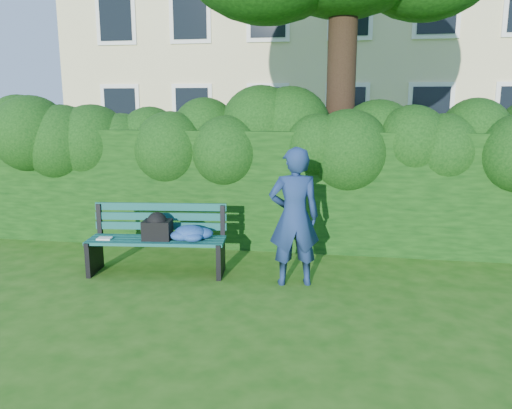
# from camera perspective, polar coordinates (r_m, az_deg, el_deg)

# --- Properties ---
(ground) EXTENTS (80.00, 80.00, 0.00)m
(ground) POSITION_cam_1_polar(r_m,az_deg,el_deg) (5.98, -0.96, -10.10)
(ground) COLOR #225810
(ground) RESTS_ON ground
(hedge) EXTENTS (10.00, 1.00, 1.80)m
(hedge) POSITION_cam_1_polar(r_m,az_deg,el_deg) (7.84, 1.93, 1.94)
(hedge) COLOR black
(hedge) RESTS_ON ground
(park_bench) EXTENTS (1.83, 0.75, 0.89)m
(park_bench) POSITION_cam_1_polar(r_m,az_deg,el_deg) (6.63, -10.28, -3.56)
(park_bench) COLOR #0D433E
(park_bench) RESTS_ON ground
(man_reading) EXTENTS (0.70, 0.54, 1.70)m
(man_reading) POSITION_cam_1_polar(r_m,az_deg,el_deg) (6.05, 4.39, -1.43)
(man_reading) COLOR navy
(man_reading) RESTS_ON ground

